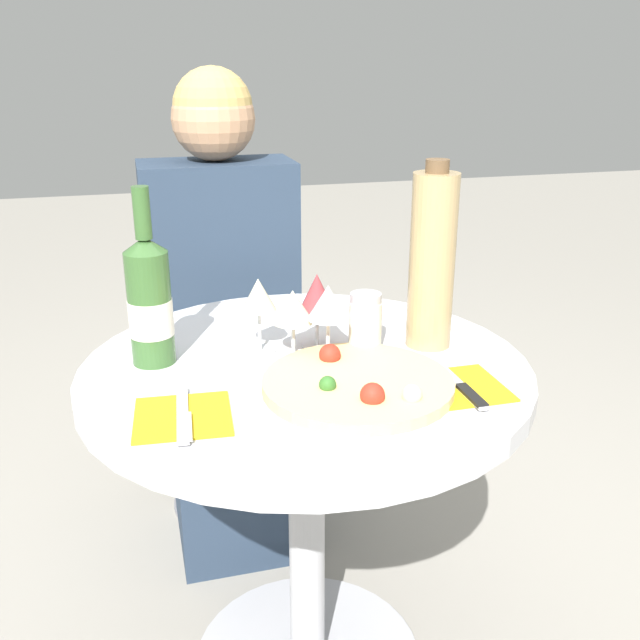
# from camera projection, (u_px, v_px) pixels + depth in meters

# --- Properties ---
(dining_table) EXTENTS (0.83, 0.83, 0.71)m
(dining_table) POSITION_uv_depth(u_px,v_px,m) (306.00, 444.00, 1.37)
(dining_table) COLOR #B2B2B7
(dining_table) RESTS_ON ground_plane
(chair_behind_diner) EXTENTS (0.38, 0.38, 0.88)m
(chair_behind_diner) POSITION_uv_depth(u_px,v_px,m) (223.00, 357.00, 2.03)
(chair_behind_diner) COLOR slate
(chair_behind_diner) RESTS_ON ground_plane
(seated_diner) EXTENTS (0.39, 0.43, 1.23)m
(seated_diner) POSITION_uv_depth(u_px,v_px,m) (228.00, 336.00, 1.86)
(seated_diner) COLOR #28384C
(seated_diner) RESTS_ON ground_plane
(pizza_large) EXTENTS (0.33, 0.33, 0.05)m
(pizza_large) POSITION_uv_depth(u_px,v_px,m) (358.00, 384.00, 1.20)
(pizza_large) COLOR #E5C17F
(pizza_large) RESTS_ON dining_table
(wine_bottle) EXTENTS (0.08, 0.08, 0.32)m
(wine_bottle) POSITION_uv_depth(u_px,v_px,m) (150.00, 301.00, 1.28)
(wine_bottle) COLOR #38602D
(wine_bottle) RESTS_ON dining_table
(tall_carafe) EXTENTS (0.09, 0.09, 0.36)m
(tall_carafe) POSITION_uv_depth(u_px,v_px,m) (432.00, 260.00, 1.34)
(tall_carafe) COLOR tan
(tall_carafe) RESTS_ON dining_table
(sugar_shaker) EXTENTS (0.06, 0.06, 0.12)m
(sugar_shaker) POSITION_uv_depth(u_px,v_px,m) (365.00, 323.00, 1.35)
(sugar_shaker) COLOR silver
(sugar_shaker) RESTS_ON dining_table
(wine_glass_front_right) EXTENTS (0.08, 0.08, 0.15)m
(wine_glass_front_right) POSITION_uv_depth(u_px,v_px,m) (328.00, 304.00, 1.28)
(wine_glass_front_right) COLOR silver
(wine_glass_front_right) RESTS_ON dining_table
(wine_glass_back_right) EXTENTS (0.07, 0.07, 0.15)m
(wine_glass_back_right) POSITION_uv_depth(u_px,v_px,m) (317.00, 295.00, 1.36)
(wine_glass_back_right) COLOR silver
(wine_glass_back_right) RESTS_ON dining_table
(wine_glass_back_left) EXTENTS (0.07, 0.07, 0.15)m
(wine_glass_back_left) POSITION_uv_depth(u_px,v_px,m) (258.00, 297.00, 1.33)
(wine_glass_back_left) COLOR silver
(wine_glass_back_left) RESTS_ON dining_table
(wine_glass_center) EXTENTS (0.08, 0.08, 0.13)m
(wine_glass_center) POSITION_uv_depth(u_px,v_px,m) (293.00, 308.00, 1.31)
(wine_glass_center) COLOR silver
(wine_glass_center) RESTS_ON dining_table
(place_setting_left) EXTENTS (0.16, 0.19, 0.01)m
(place_setting_left) POSITION_uv_depth(u_px,v_px,m) (183.00, 417.00, 1.11)
(place_setting_left) COLOR gold
(place_setting_left) RESTS_ON dining_table
(place_setting_right) EXTENTS (0.15, 0.19, 0.01)m
(place_setting_right) POSITION_uv_depth(u_px,v_px,m) (460.00, 387.00, 1.21)
(place_setting_right) COLOR gold
(place_setting_right) RESTS_ON dining_table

